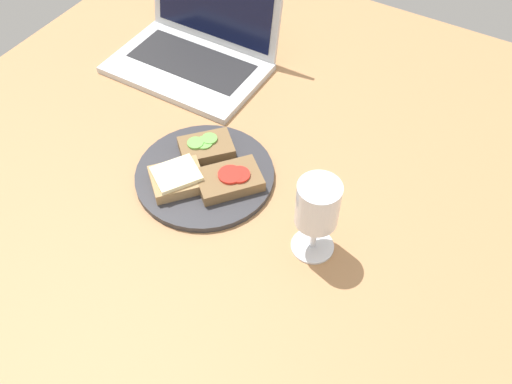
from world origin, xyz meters
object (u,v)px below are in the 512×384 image
object	(u,v)px
sandwich_with_cheese	(177,178)
laptop	(197,42)
sandwich_with_tomato	(230,179)
sandwich_with_cucumber	(206,147)
wine_glass	(317,208)
plate	(205,175)

from	to	relation	value
sandwich_with_cheese	laptop	distance (cm)	38.57
laptop	sandwich_with_tomato	bearing A→B (deg)	-47.33
sandwich_with_tomato	laptop	bearing A→B (deg)	132.67
sandwich_with_tomato	sandwich_with_cucumber	bearing A→B (deg)	150.51
sandwich_with_cheese	sandwich_with_tomato	bearing A→B (deg)	29.93
sandwich_with_tomato	laptop	size ratio (longest dim) A/B	0.40
sandwich_with_cucumber	laptop	xyz separation A→B (cm)	(-18.48, 24.34, 2.48)
sandwich_with_cheese	laptop	world-z (taller)	laptop
wine_glass	laptop	distance (cm)	56.56
sandwich_with_cucumber	wine_glass	distance (cm)	29.64
sandwich_with_cheese	laptop	size ratio (longest dim) A/B	0.36
sandwich_with_cucumber	sandwich_with_tomato	distance (cm)	9.50
plate	sandwich_with_tomato	size ratio (longest dim) A/B	1.91
sandwich_with_cheese	wine_glass	xyz separation A→B (cm)	(27.16, 0.89, 7.86)
plate	sandwich_with_cheese	distance (cm)	5.81
wine_glass	sandwich_with_tomato	bearing A→B (deg)	168.50
plate	sandwich_with_cheese	world-z (taller)	sandwich_with_cheese
sandwich_with_cucumber	laptop	distance (cm)	30.66
sandwich_with_cheese	sandwich_with_tomato	distance (cm)	9.49
sandwich_with_cucumber	sandwich_with_tomato	size ratio (longest dim) A/B	0.88
wine_glass	laptop	xyz separation A→B (cm)	(-45.69, 32.87, -5.63)
wine_glass	laptop	size ratio (longest dim) A/B	0.46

